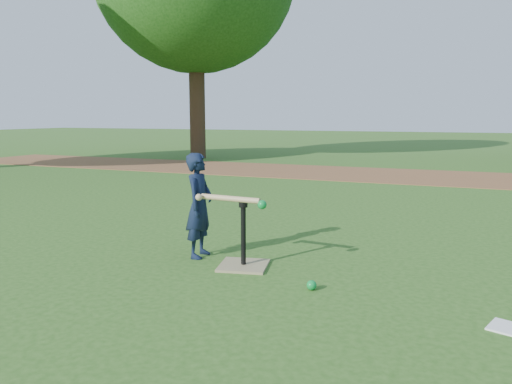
% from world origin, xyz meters
% --- Properties ---
extents(ground, '(80.00, 80.00, 0.00)m').
position_xyz_m(ground, '(0.00, 0.00, 0.00)').
color(ground, '#285116').
rests_on(ground, ground).
extents(dirt_strip, '(24.00, 3.00, 0.01)m').
position_xyz_m(dirt_strip, '(0.00, 7.50, 0.01)').
color(dirt_strip, brown).
rests_on(dirt_strip, ground).
extents(child, '(0.28, 0.39, 1.02)m').
position_xyz_m(child, '(-0.39, -0.06, 0.51)').
color(child, black).
rests_on(child, ground).
extents(wiffle_ball_ground, '(0.08, 0.08, 0.08)m').
position_xyz_m(wiffle_ball_ground, '(0.90, -0.57, 0.04)').
color(wiffle_ball_ground, '#0C8431').
rests_on(wiffle_ball_ground, ground).
extents(batting_tee, '(0.51, 0.51, 0.61)m').
position_xyz_m(batting_tee, '(0.15, -0.21, 0.11)').
color(batting_tee, '#92845C').
rests_on(batting_tee, ground).
extents(swing_action, '(0.71, 0.17, 0.09)m').
position_xyz_m(swing_action, '(0.07, -0.25, 0.62)').
color(swing_action, tan).
rests_on(swing_action, ground).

